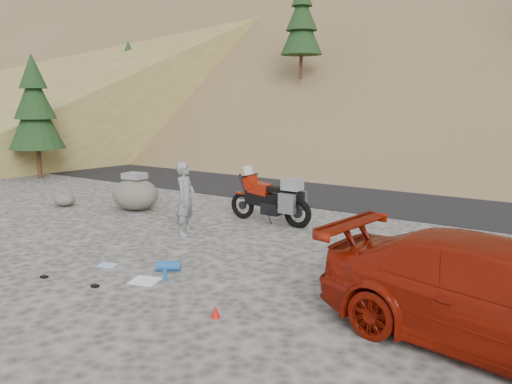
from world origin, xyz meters
TOP-DOWN VIEW (x-y plane):
  - ground at (0.00, 0.00)m, footprint 140.00×140.00m
  - road at (0.00, 9.00)m, footprint 120.00×7.00m
  - hillside at (-0.05, 40.88)m, footprint 120.00×73.00m
  - conifer_verge at (-11.00, 4.50)m, footprint 2.20×2.20m
  - motorcycle at (1.12, 3.25)m, footprint 2.49×0.74m
  - man at (-0.02, 1.16)m, footprint 0.59×0.73m
  - red_car at (7.09, -0.86)m, footprint 5.06×2.68m
  - boulder at (-3.11, 2.42)m, footprint 1.57×1.39m
  - small_rock at (-5.33, 1.61)m, footprint 0.86×0.82m
  - gear_white_cloth at (1.47, -1.63)m, footprint 0.59×0.55m
  - gear_blue_mat at (1.43, -0.98)m, footprint 0.48×0.42m
  - gear_bottle at (1.74, -1.40)m, footprint 0.10×0.10m
  - gear_funnel at (3.44, -2.11)m, footprint 0.18×0.18m
  - gear_glove_a at (-0.18, -2.51)m, footprint 0.13×0.10m
  - gear_glove_b at (0.96, -2.30)m, footprint 0.14×0.11m
  - gear_blue_cloth at (0.23, -1.41)m, footprint 0.41×0.35m

SIDE VIEW (x-z plane):
  - ground at x=0.00m, z-range 0.00..0.00m
  - road at x=0.00m, z-range -0.03..0.03m
  - man at x=-0.02m, z-range -0.88..0.88m
  - red_car at x=7.09m, z-range -0.70..0.70m
  - gear_blue_cloth at x=0.23m, z-range 0.00..0.01m
  - gear_white_cloth at x=1.47m, z-range 0.00..0.02m
  - gear_glove_a at x=-0.18m, z-range 0.00..0.04m
  - gear_glove_b at x=0.96m, z-range 0.00..0.04m
  - gear_blue_mat at x=1.43m, z-range 0.00..0.18m
  - gear_funnel at x=3.44m, z-range 0.00..0.19m
  - gear_bottle at x=1.74m, z-range 0.00..0.20m
  - small_rock at x=-5.33m, z-range 0.00..0.41m
  - boulder at x=-3.11m, z-range -0.07..1.03m
  - motorcycle at x=1.12m, z-range -0.11..1.37m
  - conifer_verge at x=-11.00m, z-range 0.37..5.41m
  - hillside at x=-0.05m, z-range -12.28..34.44m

